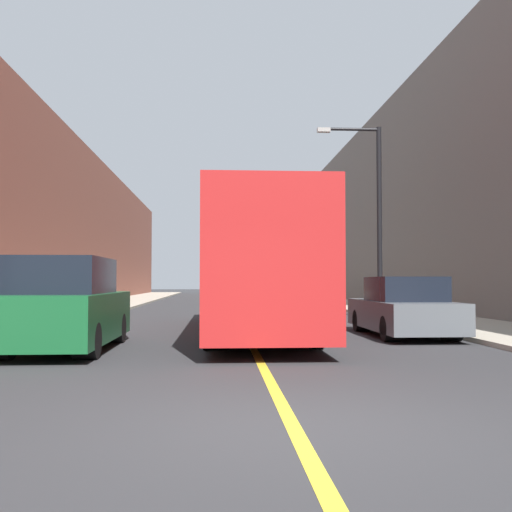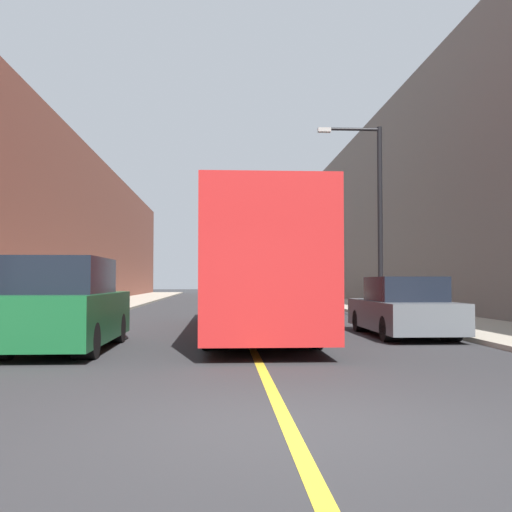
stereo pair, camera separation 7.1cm
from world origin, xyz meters
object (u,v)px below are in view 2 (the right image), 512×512
Objects in this scene: bus at (253,268)px; street_lamp_right at (374,207)px; parked_suv_left at (63,308)px; car_right_near at (403,309)px.

street_lamp_right reaches higher than bus.
bus is 5.76m from parked_suv_left.
bus is at bearing -128.75° from street_lamp_right.
bus is 2.63× the size of car_right_near.
parked_suv_left is 14.22m from street_lamp_right.
parked_suv_left reaches higher than car_right_near.
parked_suv_left is 8.51m from car_right_near.
car_right_near is 8.37m from street_lamp_right.
street_lamp_right is at bearing 80.80° from car_right_near.
car_right_near is at bearing -15.83° from bus.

